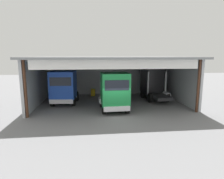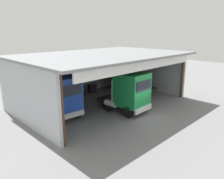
{
  "view_description": "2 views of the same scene",
  "coord_description": "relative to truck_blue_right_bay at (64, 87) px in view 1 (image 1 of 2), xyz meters",
  "views": [
    {
      "loc": [
        -2.13,
        -16.22,
        5.23
      ],
      "look_at": [
        0.0,
        3.46,
        1.73
      ],
      "focal_mm": 30.32,
      "sensor_mm": 36.0,
      "label": 1
    },
    {
      "loc": [
        -14.55,
        -11.11,
        7.25
      ],
      "look_at": [
        0.0,
        3.46,
        1.73
      ],
      "focal_mm": 34.99,
      "sensor_mm": 36.0,
      "label": 2
    }
  ],
  "objects": [
    {
      "name": "oil_drum",
      "position": [
        3.16,
        4.21,
        -1.45
      ],
      "size": [
        0.58,
        0.58,
        0.95
      ],
      "primitive_type": "cylinder",
      "color": "gold",
      "rests_on": "ground"
    },
    {
      "name": "tool_cart",
      "position": [
        7.08,
        4.39,
        -1.43
      ],
      "size": [
        0.9,
        0.6,
        1.0
      ],
      "primitive_type": "cube",
      "color": "black",
      "rests_on": "ground"
    },
    {
      "name": "truck_green_left_bay",
      "position": [
        5.11,
        -3.25,
        0.03
      ],
      "size": [
        2.75,
        5.03,
        3.72
      ],
      "rotation": [
        0.0,
        0.0,
        3.18
      ],
      "color": "#197F3D",
      "rests_on": "ground"
    },
    {
      "name": "workshop_shed",
      "position": [
        5.15,
        1.35,
        1.73
      ],
      "size": [
        16.52,
        10.96,
        5.15
      ],
      "color": "#ADB2B7",
      "rests_on": "ground"
    },
    {
      "name": "truck_blue_right_bay",
      "position": [
        0.0,
        0.0,
        0.0
      ],
      "size": [
        2.76,
        5.26,
        3.67
      ],
      "rotation": [
        0.0,
        0.0,
        3.07
      ],
      "color": "#1E47B7",
      "rests_on": "ground"
    },
    {
      "name": "ground_plane",
      "position": [
        5.15,
        -4.42,
        -1.93
      ],
      "size": [
        80.0,
        80.0,
        0.0
      ],
      "primitive_type": "plane",
      "color": "slate",
      "rests_on": "ground"
    },
    {
      "name": "truck_black_center_right_bay",
      "position": [
        10.54,
        1.58,
        0.04
      ],
      "size": [
        2.79,
        5.35,
        3.76
      ],
      "rotation": [
        0.0,
        0.0,
        0.07
      ],
      "color": "black",
      "rests_on": "ground"
    }
  ]
}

